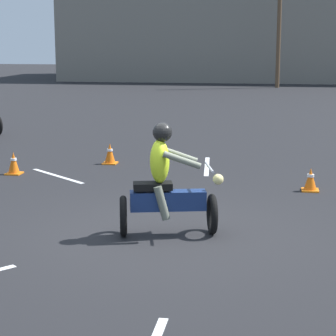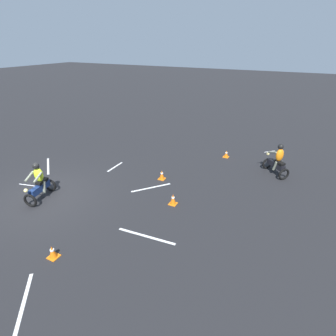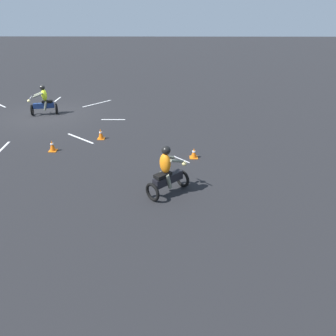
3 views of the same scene
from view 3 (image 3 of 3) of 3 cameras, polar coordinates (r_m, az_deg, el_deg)
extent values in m
plane|color=black|center=(19.77, -20.29, 8.67)|extent=(120.00, 120.00, 0.00)
torus|color=black|center=(19.88, -22.60, 9.29)|extent=(0.24, 0.61, 0.60)
torus|color=black|center=(19.70, -18.85, 9.75)|extent=(0.24, 0.61, 0.60)
cube|color=navy|center=(19.73, -20.84, 10.13)|extent=(1.13, 0.49, 0.28)
cube|color=black|center=(19.65, -20.29, 10.82)|extent=(0.61, 0.39, 0.10)
cylinder|color=silver|center=(19.71, -22.80, 11.24)|extent=(0.20, 0.69, 0.04)
sphere|color=#F2E08C|center=(19.77, -23.09, 10.69)|extent=(0.19, 0.19, 0.16)
ellipsoid|color=#CCEA26|center=(19.58, -20.75, 11.80)|extent=(0.37, 0.45, 0.64)
cylinder|color=slate|center=(19.80, -21.59, 11.96)|extent=(0.55, 0.22, 0.27)
cylinder|color=slate|center=(19.42, -21.72, 11.69)|extent=(0.55, 0.22, 0.27)
cylinder|color=slate|center=(19.85, -20.51, 10.27)|extent=(0.27, 0.17, 0.51)
cylinder|color=slate|center=(19.58, -20.59, 10.06)|extent=(0.27, 0.17, 0.51)
sphere|color=black|center=(19.50, -21.07, 12.97)|extent=(0.34, 0.34, 0.28)
torus|color=black|center=(10.79, 2.51, -1.84)|extent=(0.49, 0.50, 0.60)
torus|color=black|center=(10.01, -2.72, -4.21)|extent=(0.49, 0.50, 0.60)
cube|color=black|center=(10.28, 0.00, -1.91)|extent=(0.96, 0.94, 0.28)
cube|color=black|center=(10.05, -0.91, -1.20)|extent=(0.58, 0.58, 0.10)
cylinder|color=silver|center=(10.45, 2.40, 1.48)|extent=(0.51, 0.53, 0.04)
sphere|color=#F2E08C|center=(10.61, 2.87, 0.79)|extent=(0.23, 0.23, 0.16)
ellipsoid|color=orange|center=(9.95, -0.50, 0.83)|extent=(0.48, 0.48, 0.64)
cylinder|color=slate|center=(9.99, 1.54, 1.24)|extent=(0.46, 0.44, 0.27)
cylinder|color=slate|center=(10.25, -0.03, 1.91)|extent=(0.46, 0.44, 0.27)
cylinder|color=slate|center=(10.13, 0.13, -2.36)|extent=(0.26, 0.26, 0.51)
cylinder|color=slate|center=(10.31, -0.94, -1.82)|extent=(0.26, 0.26, 0.51)
sphere|color=black|center=(9.81, -0.34, 3.12)|extent=(0.40, 0.40, 0.28)
cube|color=orange|center=(14.47, -19.38, 2.85)|extent=(0.32, 0.32, 0.03)
cone|color=orange|center=(14.38, -19.52, 3.72)|extent=(0.24, 0.24, 0.44)
cylinder|color=white|center=(14.36, -19.56, 3.97)|extent=(0.13, 0.13, 0.05)
cube|color=orange|center=(15.28, -11.55, 5.04)|extent=(0.32, 0.32, 0.03)
cone|color=orange|center=(15.20, -11.63, 5.87)|extent=(0.24, 0.24, 0.44)
cylinder|color=white|center=(15.18, -11.65, 6.11)|extent=(0.13, 0.13, 0.05)
cube|color=orange|center=(13.05, 4.49, 1.84)|extent=(0.32, 0.32, 0.03)
cone|color=orange|center=(12.97, 4.53, 2.66)|extent=(0.24, 0.24, 0.38)
cylinder|color=white|center=(12.95, 4.53, 2.89)|extent=(0.13, 0.13, 0.05)
cube|color=silver|center=(15.33, -27.28, 2.62)|extent=(0.28, 2.17, 0.01)
cube|color=silver|center=(15.56, -15.01, 5.01)|extent=(1.52, 1.31, 0.01)
cube|color=silver|center=(17.98, -9.52, 8.33)|extent=(1.28, 0.11, 0.01)
cube|color=silver|center=(21.43, -12.24, 10.93)|extent=(1.50, 1.74, 0.01)
cube|color=silver|center=(23.17, -18.67, 11.28)|extent=(0.10, 1.23, 0.01)
camera|label=1|loc=(28.30, -18.01, 19.67)|focal=70.00mm
camera|label=2|loc=(15.77, -60.31, 16.77)|focal=28.00mm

